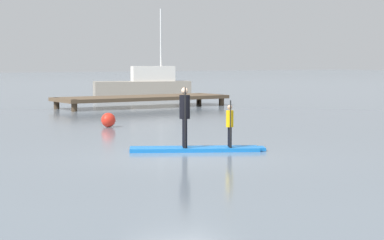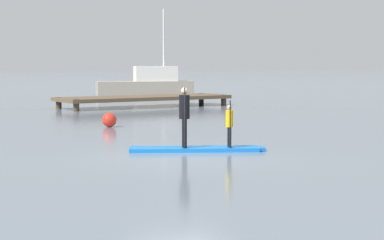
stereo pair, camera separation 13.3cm
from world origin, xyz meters
TOP-DOWN VIEW (x-y plane):
  - ground_plane at (0.00, 0.00)m, footprint 240.00×240.00m
  - paddleboard_near at (1.00, 0.83)m, footprint 3.45×2.30m
  - paddler_adult at (0.71, 0.99)m, footprint 0.38×0.46m
  - paddler_child_solo at (1.75, 0.41)m, footprint 0.27×0.36m
  - fishing_boat_green_midground at (14.35, 27.97)m, footprint 6.64×3.66m
  - floating_dock at (8.45, 17.57)m, footprint 9.01×2.79m
  - mooring_buoy_near at (2.04, 8.33)m, footprint 0.52×0.52m

SIDE VIEW (x-z plane):
  - ground_plane at x=0.00m, z-range 0.00..0.00m
  - paddleboard_near at x=1.00m, z-range 0.00..0.10m
  - mooring_buoy_near at x=2.04m, z-range 0.00..0.52m
  - floating_dock at x=8.45m, z-range 0.18..0.74m
  - paddler_child_solo at x=1.75m, z-range 0.11..1.36m
  - fishing_boat_green_midground at x=14.35m, z-range -2.16..3.69m
  - paddler_adult at x=0.71m, z-range 0.21..1.81m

